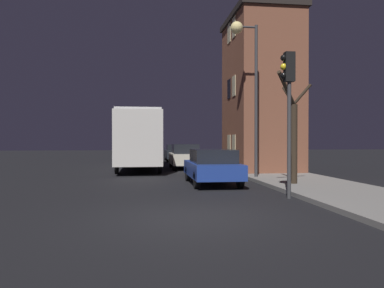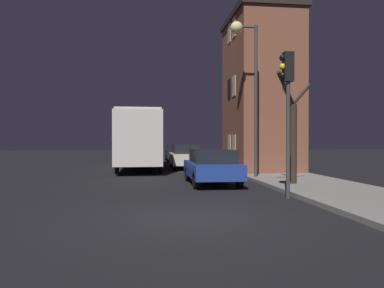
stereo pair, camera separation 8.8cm
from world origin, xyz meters
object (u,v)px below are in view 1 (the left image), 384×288
object	(u,v)px
traffic_light	(288,94)
car_mid_lane	(185,156)
streetlamp	(245,59)
bare_tree	(293,133)
bus	(139,136)
car_far_lane	(176,153)
car_near_lane	(212,166)

from	to	relation	value
traffic_light	car_mid_lane	size ratio (longest dim) A/B	1.16
streetlamp	car_mid_lane	world-z (taller)	streetlamp
bare_tree	car_mid_lane	world-z (taller)	bare_tree
streetlamp	car_mid_lane	bearing A→B (deg)	106.18
streetlamp	traffic_light	bearing A→B (deg)	-91.55
bus	car_far_lane	bearing A→B (deg)	69.21
car_mid_lane	streetlamp	bearing A→B (deg)	-73.82
traffic_light	bus	bearing A→B (deg)	110.13
traffic_light	bare_tree	distance (m)	3.13
bus	car_far_lane	world-z (taller)	bus
bus	car_near_lane	bearing A→B (deg)	-71.06
bus	car_far_lane	xyz separation A→B (m)	(3.05, 8.03, -1.31)
car_near_lane	car_far_lane	size ratio (longest dim) A/B	0.88
traffic_light	bare_tree	size ratio (longest dim) A/B	1.09
bus	car_far_lane	distance (m)	8.68
streetlamp	bare_tree	distance (m)	4.52
car_far_lane	car_near_lane	bearing A→B (deg)	-90.09
bare_tree	bus	distance (m)	11.67
car_far_lane	bare_tree	bearing A→B (deg)	-81.07
car_near_lane	car_mid_lane	bearing A→B (deg)	91.35
bus	car_near_lane	world-z (taller)	bus
car_far_lane	streetlamp	bearing A→B (deg)	-83.47
bare_tree	car_far_lane	world-z (taller)	bare_tree
streetlamp	car_near_lane	size ratio (longest dim) A/B	1.69
bare_tree	car_far_lane	bearing A→B (deg)	98.93
traffic_light	car_near_lane	distance (m)	4.88
traffic_light	car_near_lane	size ratio (longest dim) A/B	1.09
traffic_light	bus	world-z (taller)	traffic_light
bare_tree	car_far_lane	xyz separation A→B (m)	(-2.85, 18.10, -1.30)
bare_tree	car_mid_lane	size ratio (longest dim) A/B	1.06
traffic_light	bus	xyz separation A→B (m)	(-4.65, 12.70, -1.14)
streetlamp	traffic_light	xyz separation A→B (m)	(-0.15, -5.41, -2.24)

